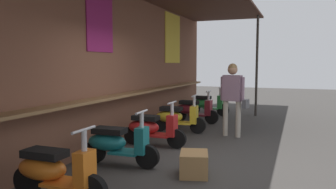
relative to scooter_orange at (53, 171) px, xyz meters
name	(u,v)px	position (x,y,z in m)	size (l,w,h in m)	color
ground_plane	(188,161)	(2.27, -1.08, -0.39)	(38.47, 38.47, 0.00)	#383533
market_stall_facade	(100,53)	(2.27, 0.74, 1.56)	(13.74, 2.76, 3.44)	brown
scooter_orange	(53,171)	(0.00, 0.00, 0.00)	(0.46, 1.40, 0.97)	orange
scooter_teal	(116,143)	(1.56, 0.00, 0.00)	(0.48, 1.40, 0.97)	#197075
scooter_red	(151,128)	(3.01, 0.00, 0.00)	(0.46, 1.40, 0.97)	red
scooter_yellow	(176,117)	(4.54, 0.00, 0.00)	(0.49, 1.40, 0.97)	gold
scooter_maroon	(193,110)	(6.02, 0.00, 0.00)	(0.46, 1.40, 0.97)	maroon
scooter_green	(206,104)	(7.55, 0.00, 0.00)	(0.46, 1.40, 0.97)	#237533
shopper_with_handbag	(233,92)	(4.57, -1.44, 0.69)	(0.31, 0.69, 1.75)	#ADA393
merchandise_crate	(194,164)	(1.57, -1.40, -0.21)	(0.53, 0.43, 0.36)	olive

